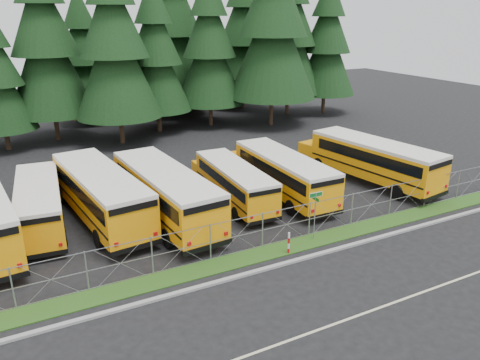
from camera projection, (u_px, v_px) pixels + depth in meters
name	position (u px, v px, depth m)	size (l,w,h in m)	color
ground	(269.00, 236.00, 26.23)	(120.00, 120.00, 0.00)	black
curb	(300.00, 259.00, 23.62)	(50.00, 0.25, 0.12)	gray
grass_verge	(285.00, 248.00, 24.80)	(50.00, 1.40, 0.06)	#214112
road_lane_line	(366.00, 313.00, 19.55)	(50.00, 0.12, 0.01)	beige
chainlink_fence	(279.00, 226.00, 25.05)	(44.00, 0.10, 2.00)	#999BA2
brick_building	(153.00, 82.00, 61.20)	(22.00, 10.00, 6.00)	brown
bus_1	(40.00, 205.00, 26.93)	(2.43, 10.30, 2.70)	orange
bus_2	(99.00, 195.00, 27.68)	(2.87, 12.16, 3.19)	orange
bus_3	(163.00, 194.00, 27.83)	(2.89, 12.23, 3.21)	orange
bus_5	(233.00, 183.00, 30.47)	(2.32, 9.81, 2.57)	orange
bus_6	(281.00, 175.00, 31.53)	(2.62, 11.12, 2.91)	orange
bus_east	(370.00, 161.00, 34.02)	(2.81, 11.89, 3.12)	orange
street_sign	(315.00, 206.00, 25.05)	(0.84, 0.55, 2.81)	#999BA2
striped_bollard	(289.00, 243.00, 24.10)	(0.11, 0.11, 1.20)	#B20C0C
conifer_3	(46.00, 46.00, 42.64)	(8.00, 8.00, 17.70)	black
conifer_4	(115.00, 48.00, 41.60)	(7.93, 7.93, 17.53)	black
conifer_5	(155.00, 56.00, 46.27)	(6.87, 6.87, 15.19)	black
conifer_6	(209.00, 49.00, 48.87)	(7.30, 7.30, 16.13)	black
conifer_7	(273.00, 26.00, 48.12)	(9.34, 9.34, 20.66)	black
conifer_8	(289.00, 38.00, 54.09)	(8.06, 8.06, 17.81)	black
conifer_9	(327.00, 46.00, 55.02)	(7.22, 7.22, 15.96)	black
conifer_11	(83.00, 57.00, 50.10)	(6.49, 6.49, 14.35)	black
conifer_12	(171.00, 27.00, 53.17)	(9.15, 9.15, 20.24)	black
conifer_13	(243.00, 38.00, 57.97)	(7.86, 7.86, 17.37)	black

